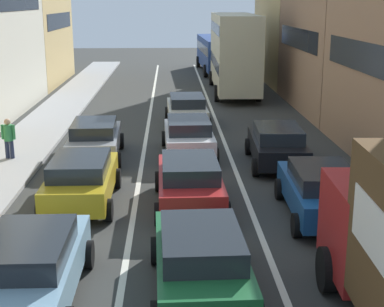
{
  "coord_description": "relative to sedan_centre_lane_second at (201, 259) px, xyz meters",
  "views": [
    {
      "loc": [
        -0.63,
        -4.09,
        5.93
      ],
      "look_at": [
        0.0,
        12.0,
        1.6
      ],
      "focal_mm": 53.61,
      "sensor_mm": 36.0,
      "label": 1
    }
  ],
  "objects": [
    {
      "name": "bus_mid_queue_primary",
      "position": [
        3.57,
        26.43,
        2.03
      ],
      "size": [
        3.0,
        10.56,
        5.06
      ],
      "rotation": [
        0.0,
        0.0,
        1.55
      ],
      "color": "#BFB793",
      "rests_on": "ground"
    },
    {
      "name": "sedan_centre_lane_second",
      "position": [
        0.0,
        0.0,
        0.0
      ],
      "size": [
        2.16,
        4.35,
        1.49
      ],
      "rotation": [
        0.0,
        0.0,
        1.6
      ],
      "color": "#19592D",
      "rests_on": "ground"
    },
    {
      "name": "sedan_left_lane_third",
      "position": [
        -3.25,
        5.59,
        0.0
      ],
      "size": [
        2.08,
        4.31,
        1.49
      ],
      "rotation": [
        0.0,
        0.0,
        1.58
      ],
      "color": "#B29319",
      "rests_on": "ground"
    },
    {
      "name": "lane_stripe_left",
      "position": [
        -1.67,
        13.35,
        -0.79
      ],
      "size": [
        0.16,
        60.0,
        0.01
      ],
      "primitive_type": "cube",
      "color": "silver",
      "rests_on": "ground"
    },
    {
      "name": "sidewalk_left",
      "position": [
        -6.67,
        13.35,
        -0.73
      ],
      "size": [
        2.6,
        64.0,
        0.14
      ],
      "primitive_type": "cube",
      "color": "#9E9E9E",
      "rests_on": "ground"
    },
    {
      "name": "sedan_right_lane_behind_truck",
      "position": [
        3.6,
        4.26,
        0.0
      ],
      "size": [
        2.18,
        4.36,
        1.49
      ],
      "rotation": [
        0.0,
        0.0,
        1.54
      ],
      "color": "#194C8C",
      "rests_on": "ground"
    },
    {
      "name": "pedestrian_near_kerb",
      "position": [
        -6.65,
        10.38,
        0.15
      ],
      "size": [
        0.54,
        0.34,
        1.66
      ],
      "rotation": [
        0.0,
        0.0,
        4.61
      ],
      "color": "#262D47",
      "rests_on": "ground"
    },
    {
      "name": "sedan_centre_lane_fifth",
      "position": [
        0.23,
        16.62,
        0.0
      ],
      "size": [
        2.16,
        4.35,
        1.49
      ],
      "rotation": [
        0.0,
        0.0,
        1.6
      ],
      "color": "beige",
      "rests_on": "ground"
    },
    {
      "name": "sedan_left_lane_fourth",
      "position": [
        -3.48,
        10.66,
        0.0
      ],
      "size": [
        2.2,
        4.37,
        1.49
      ],
      "rotation": [
        0.0,
        0.0,
        1.61
      ],
      "color": "gray",
      "rests_on": "ground"
    },
    {
      "name": "coupe_centre_lane_fourth",
      "position": [
        0.12,
        11.06,
        0.0
      ],
      "size": [
        2.15,
        4.35,
        1.49
      ],
      "rotation": [
        0.0,
        0.0,
        1.6
      ],
      "color": "silver",
      "rests_on": "ground"
    },
    {
      "name": "wagon_right_lane_far",
      "position": [
        3.33,
        9.53,
        0.0
      ],
      "size": [
        2.23,
        4.38,
        1.49
      ],
      "rotation": [
        0.0,
        0.0,
        1.52
      ],
      "color": "black",
      "rests_on": "ground"
    },
    {
      "name": "bus_far_queue_secondary",
      "position": [
        3.4,
        37.72,
        0.96
      ],
      "size": [
        3.06,
        10.58,
        2.9
      ],
      "rotation": [
        0.0,
        0.0,
        1.6
      ],
      "color": "navy",
      "rests_on": "ground"
    },
    {
      "name": "wagon_left_lane_second",
      "position": [
        -3.41,
        -0.18,
        0.0
      ],
      "size": [
        2.07,
        4.31,
        1.49
      ],
      "rotation": [
        0.0,
        0.0,
        1.57
      ],
      "color": "#759EB7",
      "rests_on": "ground"
    },
    {
      "name": "hatchback_centre_lane_third",
      "position": [
        -0.04,
        5.24,
        0.0
      ],
      "size": [
        2.12,
        4.33,
        1.49
      ],
      "rotation": [
        0.0,
        0.0,
        1.59
      ],
      "color": "#A51E1E",
      "rests_on": "ground"
    },
    {
      "name": "lane_stripe_right",
      "position": [
        1.73,
        13.35,
        -0.79
      ],
      "size": [
        0.16,
        60.0,
        0.01
      ],
      "primitive_type": "cube",
      "color": "silver",
      "rests_on": "ground"
    }
  ]
}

